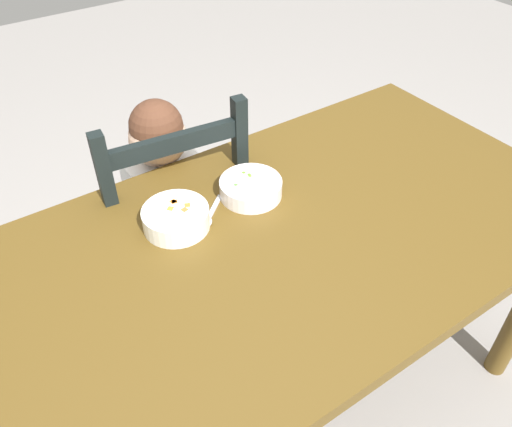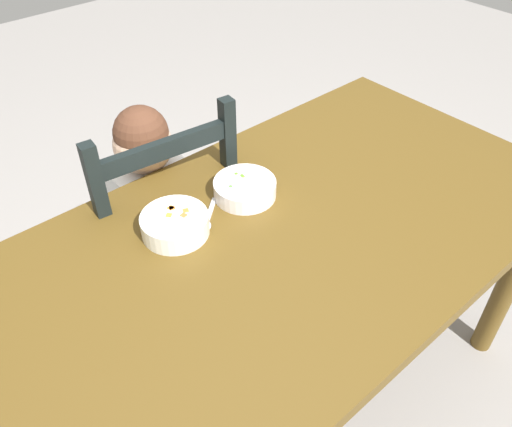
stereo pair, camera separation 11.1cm
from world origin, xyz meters
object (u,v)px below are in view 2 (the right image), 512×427
Objects in this scene: child_figure at (157,204)px; bowl_of_peas at (245,188)px; dining_table at (282,260)px; dining_chair at (161,243)px; bowl_of_carrots at (175,224)px; spoon at (207,221)px.

bowl_of_peas is (0.11, -0.29, 0.18)m from child_figure.
dining_chair reaches higher than dining_table.
bowl_of_carrots is 1.40× the size of spoon.
child_figure is at bearing 101.30° from dining_table.
dining_chair is 0.47m from bowl_of_peas.
bowl_of_peas is at bearing -69.35° from child_figure.
bowl_of_carrots is at bearing -109.45° from dining_chair.
bowl_of_carrots is at bearing -179.99° from bowl_of_peas.
dining_table is at bearing -96.03° from bowl_of_peas.
child_figure reaches higher than bowl_of_peas.
bowl_of_carrots is at bearing 165.05° from spoon.
dining_chair reaches higher than bowl_of_carrots.
dining_chair is 0.16m from child_figure.
bowl_of_carrots is (-0.20, 0.17, 0.13)m from dining_table.
spoon is (-0.03, -0.32, 0.32)m from dining_chair.
dining_table is at bearing -50.12° from spoon.
dining_chair is at bearing 85.33° from spoon.
spoon is (-0.12, 0.15, 0.11)m from dining_table.
bowl_of_peas is (0.12, -0.29, 0.34)m from dining_chair.
bowl_of_peas is 0.15m from spoon.
spoon is at bearing -14.95° from bowl_of_carrots.
bowl_of_carrots is at bearing 140.06° from dining_table.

